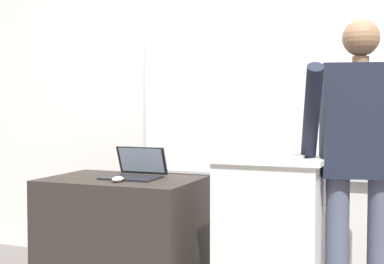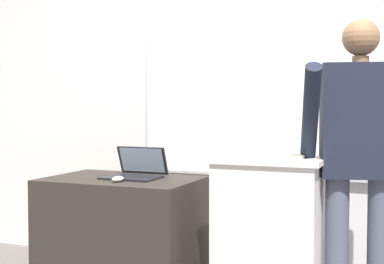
{
  "view_description": "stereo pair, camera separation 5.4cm",
  "coord_description": "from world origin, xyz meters",
  "px_view_note": "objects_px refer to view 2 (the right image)",
  "views": [
    {
      "loc": [
        1.14,
        -2.66,
        1.21
      ],
      "look_at": [
        -0.05,
        0.36,
        1.06
      ],
      "focal_mm": 50.0,
      "sensor_mm": 36.0,
      "label": 1
    },
    {
      "loc": [
        1.19,
        -2.64,
        1.21
      ],
      "look_at": [
        -0.05,
        0.36,
        1.06
      ],
      "focal_mm": 50.0,
      "sensor_mm": 36.0,
      "label": 2
    }
  ],
  "objects_px": {
    "side_desk": "(123,238)",
    "person_presenter": "(359,151)",
    "computer_mouse_by_laptop": "(118,179)",
    "wireless_keyboard": "(267,156)",
    "laptop": "(137,169)",
    "lectern_podium": "(268,238)"
  },
  "relations": [
    {
      "from": "side_desk",
      "to": "person_presenter",
      "type": "height_order",
      "value": "person_presenter"
    },
    {
      "from": "side_desk",
      "to": "computer_mouse_by_laptop",
      "type": "relative_size",
      "value": 9.58
    },
    {
      "from": "side_desk",
      "to": "person_presenter",
      "type": "bearing_deg",
      "value": 3.93
    },
    {
      "from": "wireless_keyboard",
      "to": "computer_mouse_by_laptop",
      "type": "relative_size",
      "value": 4.05
    },
    {
      "from": "side_desk",
      "to": "computer_mouse_by_laptop",
      "type": "distance_m",
      "value": 0.44
    },
    {
      "from": "side_desk",
      "to": "person_presenter",
      "type": "relative_size",
      "value": 0.57
    },
    {
      "from": "person_presenter",
      "to": "laptop",
      "type": "bearing_deg",
      "value": 167.33
    },
    {
      "from": "lectern_podium",
      "to": "wireless_keyboard",
      "type": "relative_size",
      "value": 2.31
    },
    {
      "from": "lectern_podium",
      "to": "side_desk",
      "type": "relative_size",
      "value": 0.98
    },
    {
      "from": "wireless_keyboard",
      "to": "person_presenter",
      "type": "bearing_deg",
      "value": 16.85
    },
    {
      "from": "side_desk",
      "to": "laptop",
      "type": "bearing_deg",
      "value": 43.69
    },
    {
      "from": "computer_mouse_by_laptop",
      "to": "wireless_keyboard",
      "type": "bearing_deg",
      "value": 7.33
    },
    {
      "from": "side_desk",
      "to": "computer_mouse_by_laptop",
      "type": "xyz_separation_m",
      "value": [
        0.06,
        -0.16,
        0.4
      ]
    },
    {
      "from": "laptop",
      "to": "computer_mouse_by_laptop",
      "type": "xyz_separation_m",
      "value": [
        -0.01,
        -0.23,
        -0.03
      ]
    },
    {
      "from": "person_presenter",
      "to": "computer_mouse_by_laptop",
      "type": "height_order",
      "value": "person_presenter"
    },
    {
      "from": "person_presenter",
      "to": "lectern_podium",
      "type": "bearing_deg",
      "value": 176.87
    },
    {
      "from": "computer_mouse_by_laptop",
      "to": "side_desk",
      "type": "bearing_deg",
      "value": 110.99
    },
    {
      "from": "lectern_podium",
      "to": "laptop",
      "type": "relative_size",
      "value": 2.7
    },
    {
      "from": "laptop",
      "to": "lectern_podium",
      "type": "bearing_deg",
      "value": -3.86
    },
    {
      "from": "laptop",
      "to": "wireless_keyboard",
      "type": "bearing_deg",
      "value": -7.23
    },
    {
      "from": "side_desk",
      "to": "computer_mouse_by_laptop",
      "type": "height_order",
      "value": "computer_mouse_by_laptop"
    },
    {
      "from": "wireless_keyboard",
      "to": "computer_mouse_by_laptop",
      "type": "xyz_separation_m",
      "value": [
        -0.88,
        -0.11,
        -0.16
      ]
    }
  ]
}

